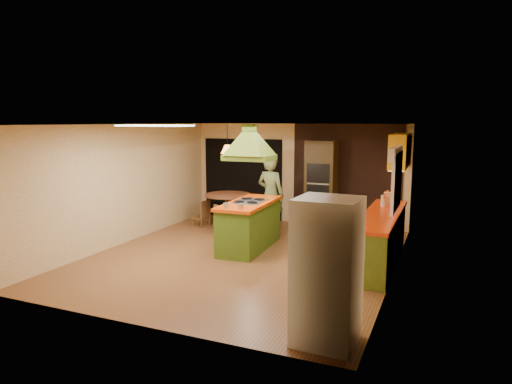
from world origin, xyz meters
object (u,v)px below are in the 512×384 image
at_px(refrigerator, 327,272).
at_px(canister_large, 387,197).
at_px(kitchen_island, 250,225).
at_px(man, 271,195).
at_px(wall_oven, 321,184).
at_px(dining_table, 228,204).

xyz_separation_m(refrigerator, canister_large, (0.11, 4.53, 0.17)).
distance_m(kitchen_island, refrigerator, 4.12).
distance_m(man, canister_large, 2.58).
height_order(wall_oven, dining_table, wall_oven).
bearing_deg(canister_large, wall_oven, 145.38).
relative_size(wall_oven, dining_table, 1.90).
bearing_deg(refrigerator, kitchen_island, 128.49).
xyz_separation_m(wall_oven, dining_table, (-2.06, -0.91, -0.47)).
relative_size(wall_oven, canister_large, 9.97).
distance_m(refrigerator, wall_oven, 5.92).
relative_size(refrigerator, wall_oven, 0.81).
distance_m(refrigerator, dining_table, 6.03).
relative_size(man, dining_table, 1.62).
distance_m(wall_oven, canister_large, 2.06).
xyz_separation_m(man, refrigerator, (2.47, -4.62, -0.04)).
bearing_deg(man, canister_large, -172.64).
xyz_separation_m(kitchen_island, wall_oven, (0.84, 2.39, 0.57)).
bearing_deg(wall_oven, canister_large, -34.26).
height_order(kitchen_island, man, man).
bearing_deg(refrigerator, wall_oven, 107.80).
xyz_separation_m(man, dining_table, (-1.17, 0.17, -0.31)).
bearing_deg(refrigerator, dining_table, 129.53).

